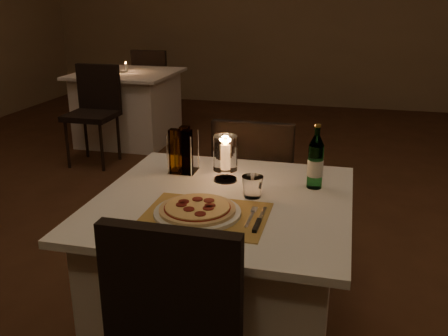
% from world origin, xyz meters
% --- Properties ---
extents(floor, '(8.00, 10.00, 0.02)m').
position_xyz_m(floor, '(0.00, 0.00, -0.01)').
color(floor, '#4D2B18').
rests_on(floor, ground).
extents(main_table, '(1.00, 1.00, 0.74)m').
position_xyz_m(main_table, '(-0.11, -0.33, 0.37)').
color(main_table, white).
rests_on(main_table, ground).
extents(chair_far, '(0.42, 0.42, 0.90)m').
position_xyz_m(chair_far, '(-0.11, 0.39, 0.55)').
color(chair_far, black).
rests_on(chair_far, ground).
extents(placemat, '(0.45, 0.34, 0.00)m').
position_xyz_m(placemat, '(-0.13, -0.51, 0.74)').
color(placemat, '#B68A3F').
rests_on(placemat, main_table).
extents(plate, '(0.32, 0.32, 0.01)m').
position_xyz_m(plate, '(-0.16, -0.51, 0.75)').
color(plate, white).
rests_on(plate, placemat).
extents(pizza, '(0.28, 0.28, 0.02)m').
position_xyz_m(pizza, '(-0.16, -0.51, 0.77)').
color(pizza, '#D8B77F').
rests_on(pizza, plate).
extents(fork, '(0.02, 0.18, 0.00)m').
position_xyz_m(fork, '(0.03, -0.48, 0.75)').
color(fork, silver).
rests_on(fork, placemat).
extents(knife, '(0.02, 0.22, 0.01)m').
position_xyz_m(knife, '(0.07, -0.54, 0.75)').
color(knife, black).
rests_on(knife, placemat).
extents(tumbler, '(0.09, 0.09, 0.09)m').
position_xyz_m(tumbler, '(-0.00, -0.29, 0.78)').
color(tumbler, white).
rests_on(tumbler, main_table).
extents(water_bottle, '(0.07, 0.07, 0.27)m').
position_xyz_m(water_bottle, '(0.23, -0.12, 0.85)').
color(water_bottle, '#5EB06D').
rests_on(water_bottle, main_table).
extents(hurricane_candle, '(0.10, 0.10, 0.20)m').
position_xyz_m(hurricane_candle, '(-0.15, -0.13, 0.86)').
color(hurricane_candle, white).
rests_on(hurricane_candle, main_table).
extents(cruet_caddy, '(0.12, 0.12, 0.21)m').
position_xyz_m(cruet_caddy, '(-0.36, -0.08, 0.84)').
color(cruet_caddy, white).
rests_on(cruet_caddy, main_table).
extents(neighbor_table_left, '(1.00, 1.00, 0.74)m').
position_xyz_m(neighbor_table_left, '(-1.92, 2.71, 0.37)').
color(neighbor_table_left, white).
rests_on(neighbor_table_left, ground).
extents(neighbor_chair_la, '(0.42, 0.42, 0.90)m').
position_xyz_m(neighbor_chair_la, '(-1.92, 2.00, 0.55)').
color(neighbor_chair_la, black).
rests_on(neighbor_chair_la, ground).
extents(neighbor_chair_lb, '(0.42, 0.42, 0.90)m').
position_xyz_m(neighbor_chair_lb, '(-1.92, 3.42, 0.55)').
color(neighbor_chair_lb, black).
rests_on(neighbor_chair_lb, ground).
extents(neighbor_candle_left, '(0.03, 0.03, 0.11)m').
position_xyz_m(neighbor_candle_left, '(-1.92, 2.71, 0.79)').
color(neighbor_candle_left, white).
rests_on(neighbor_candle_left, neighbor_table_left).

